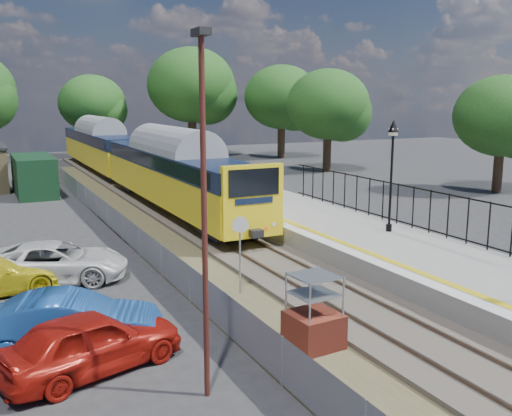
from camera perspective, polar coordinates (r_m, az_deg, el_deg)
ground at (r=17.02m, az=11.95°, el=-11.21°), size 120.00×120.00×0.00m
track_bed at (r=24.71m, az=-2.93°, el=-3.76°), size 5.90×80.00×0.29m
platform at (r=25.41m, az=8.31°, el=-2.62°), size 5.00×70.00×0.90m
platform_edge at (r=24.22m, az=4.32°, el=-2.10°), size 0.90×70.00×0.01m
victorian_lamp_north at (r=23.89m, az=13.49°, el=5.70°), size 0.44×0.44×4.60m
palisade_fence at (r=22.42m, az=21.82°, el=-1.48°), size 0.12×26.00×2.00m
wire_fence at (r=25.60m, az=-12.72°, el=-2.33°), size 0.06×52.00×1.20m
tree_line at (r=55.45m, az=-14.82°, el=10.81°), size 56.80×43.80×11.88m
train at (r=42.13m, az=-12.63°, el=5.18°), size 2.82×40.83×3.51m
brick_plinth at (r=14.86m, az=5.82°, el=-10.40°), size 1.32×1.32×1.99m
speed_sign at (r=18.37m, az=-1.59°, el=-3.48°), size 0.51×0.20×2.64m
carpark_lamp at (r=11.60m, az=-5.23°, el=0.90°), size 0.25×0.50×7.67m
car_red at (r=14.23m, az=-16.18°, el=-12.72°), size 4.67×2.94×1.48m
car_blue at (r=15.42m, az=-18.03°, el=-10.90°), size 4.83×2.85×1.50m
car_white at (r=21.28m, az=-19.46°, el=-5.12°), size 5.48×3.80×1.39m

